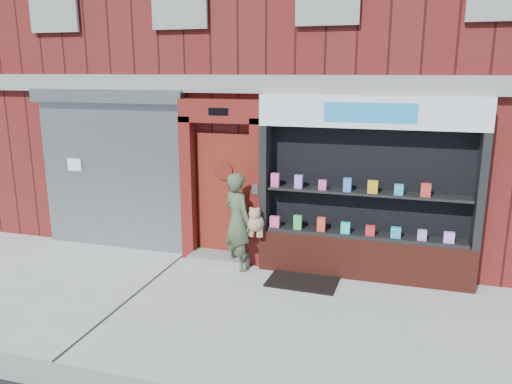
% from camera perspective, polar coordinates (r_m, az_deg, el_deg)
% --- Properties ---
extents(ground, '(80.00, 80.00, 0.00)m').
position_cam_1_polar(ground, '(7.41, -3.24, -13.33)').
color(ground, '#9E9E99').
rests_on(ground, ground).
extents(building, '(12.00, 8.16, 8.00)m').
position_cam_1_polar(building, '(12.42, 6.30, 16.53)').
color(building, '#5B1614').
rests_on(building, ground).
extents(shutter_bay, '(3.10, 0.30, 3.04)m').
position_cam_1_polar(shutter_bay, '(9.83, -16.16, 3.50)').
color(shutter_bay, gray).
rests_on(shutter_bay, ground).
extents(red_door_bay, '(1.52, 0.58, 2.90)m').
position_cam_1_polar(red_door_bay, '(8.82, -3.86, 1.16)').
color(red_door_bay, '#56120E').
rests_on(red_door_bay, ground).
extents(pharmacy_bay, '(3.50, 0.41, 3.00)m').
position_cam_1_polar(pharmacy_bay, '(8.27, 12.45, -0.58)').
color(pharmacy_bay, '#5A1F15').
rests_on(pharmacy_bay, ground).
extents(woman, '(0.85, 0.69, 1.71)m').
position_cam_1_polar(woman, '(8.55, -1.96, -3.37)').
color(woman, '#455236').
rests_on(woman, ground).
extents(doormat, '(1.15, 0.83, 0.03)m').
position_cam_1_polar(doormat, '(8.34, 5.38, -10.07)').
color(doormat, black).
rests_on(doormat, ground).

